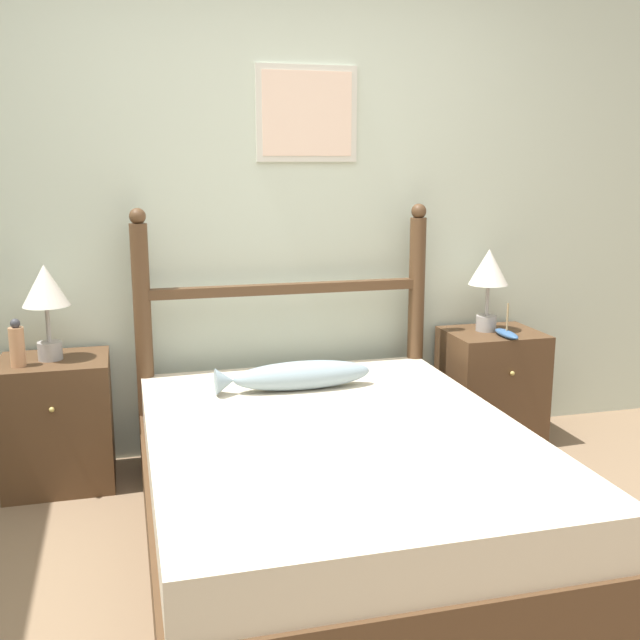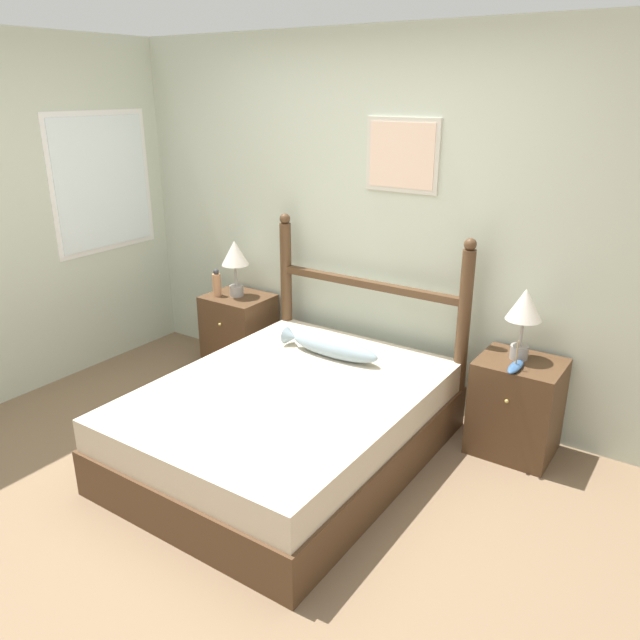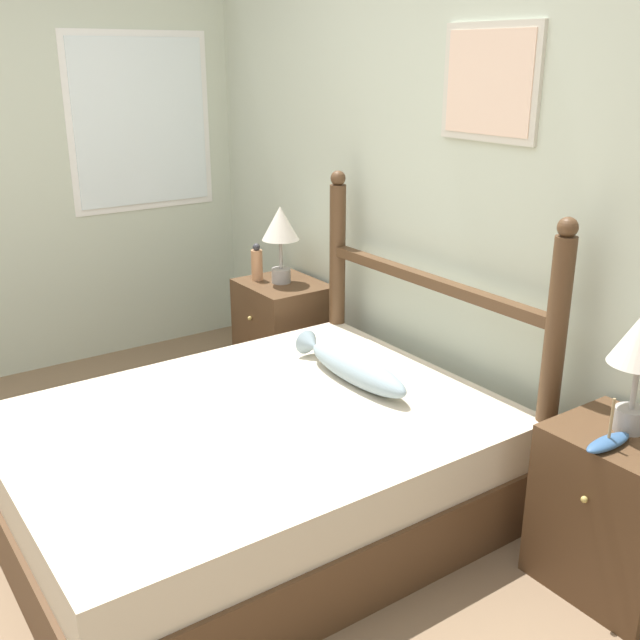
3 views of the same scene
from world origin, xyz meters
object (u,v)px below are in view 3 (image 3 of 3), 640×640
table_lamp_left (280,229)px  fish_pillow (352,367)px  bed (255,467)px  bottle (257,263)px  nightstand_right (619,512)px  model_boat (608,442)px  nightstand_left (283,333)px

table_lamp_left → fish_pillow: table_lamp_left is taller
bed → bottle: 1.56m
bottle → table_lamp_left: bearing=33.5°
nightstand_right → model_boat: bearing=-88.7°
nightstand_right → bottle: size_ratio=2.82×
nightstand_left → model_boat: model_boat is taller
table_lamp_left → model_boat: bearing=-3.4°
nightstand_left → fish_pillow: bearing=-16.2°
bed → bottle: bearing=148.8°
nightstand_right → fish_pillow: bearing=-164.9°
bed → nightstand_left: size_ratio=3.20×
bottle → fish_pillow: size_ratio=0.30×
nightstand_left → fish_pillow: (1.09, -0.32, 0.24)m
nightstand_left → bottle: (-0.14, -0.09, 0.41)m
nightstand_right → fish_pillow: nightstand_right is taller
fish_pillow → bed: bearing=-85.6°
fish_pillow → table_lamp_left: bearing=163.9°
nightstand_left → model_boat: (2.26, -0.14, 0.33)m
model_boat → fish_pillow: bearing=-171.2°
bottle → model_boat: 2.40m
nightstand_right → table_lamp_left: table_lamp_left is taller
model_boat → bed: bearing=-147.6°
bed → bottle: bottle is taller
table_lamp_left → model_boat: size_ratio=2.05×
bed → nightstand_right: 1.42m
nightstand_right → bottle: (-2.40, -0.09, 0.41)m
table_lamp_left → model_boat: 2.29m
nightstand_left → bottle: size_ratio=2.82×
bed → model_boat: model_boat is taller
bed → fish_pillow: 0.62m
nightstand_left → bottle: 0.44m
model_boat → fish_pillow: size_ratio=0.30×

